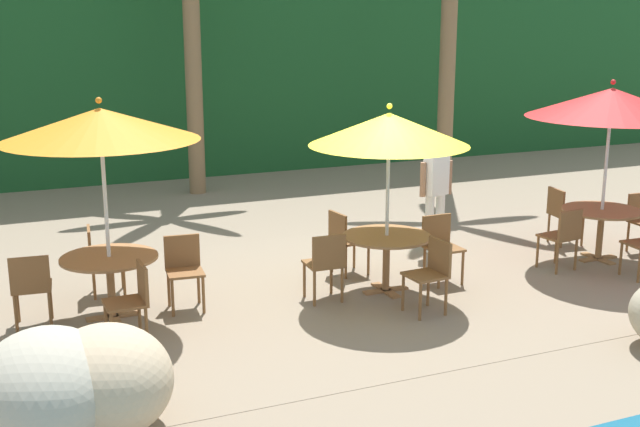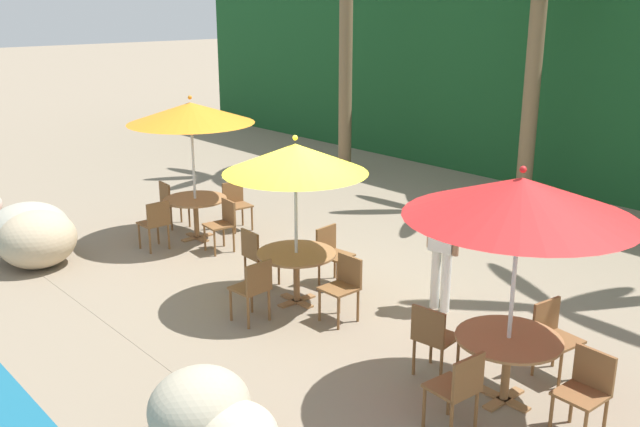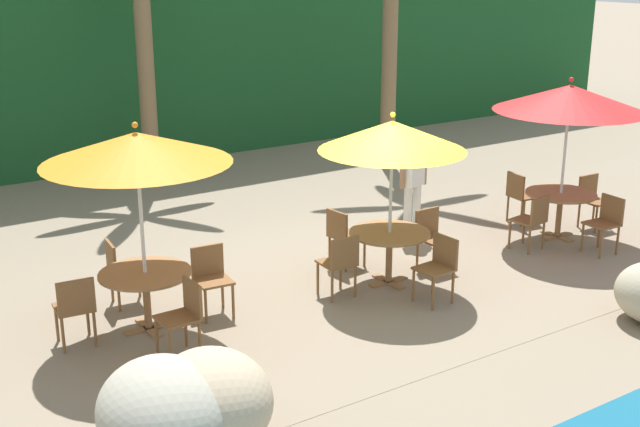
{
  "view_description": "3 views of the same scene",
  "coord_description": "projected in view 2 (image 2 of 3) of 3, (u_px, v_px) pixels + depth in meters",
  "views": [
    {
      "loc": [
        -4.42,
        -8.77,
        3.4
      ],
      "look_at": [
        -0.72,
        -0.06,
        1.05
      ],
      "focal_mm": 44.93,
      "sensor_mm": 36.0,
      "label": 1
    },
    {
      "loc": [
        7.22,
        -6.08,
        4.08
      ],
      "look_at": [
        0.42,
        -0.12,
        1.35
      ],
      "focal_mm": 39.8,
      "sensor_mm": 36.0,
      "label": 2
    },
    {
      "loc": [
        -6.49,
        -8.53,
        4.33
      ],
      "look_at": [
        -0.53,
        0.5,
        0.91
      ],
      "focal_mm": 46.25,
      "sensor_mm": 36.0,
      "label": 3
    }
  ],
  "objects": [
    {
      "name": "chair_yellow_right",
      "position": [
        254.0,
        286.0,
        9.19
      ],
      "size": [
        0.46,
        0.45,
        0.87
      ],
      "color": "brown",
      "rests_on": "ground"
    },
    {
      "name": "dining_table_yellow",
      "position": [
        296.0,
        261.0,
        9.8
      ],
      "size": [
        1.1,
        1.1,
        0.74
      ],
      "color": "olive",
      "rests_on": "ground"
    },
    {
      "name": "dining_table_orange",
      "position": [
        196.0,
        205.0,
        12.46
      ],
      "size": [
        1.1,
        1.1,
        0.74
      ],
      "color": "olive",
      "rests_on": "ground"
    },
    {
      "name": "chair_red_inland",
      "position": [
        553.0,
        333.0,
        7.91
      ],
      "size": [
        0.47,
        0.47,
        0.87
      ],
      "color": "brown",
      "rests_on": "ground"
    },
    {
      "name": "rock_seawall",
      "position": [
        225.0,
        413.0,
        6.58
      ],
      "size": [
        16.31,
        2.63,
        0.95
      ],
      "color": "#CBB98B",
      "rests_on": "ground"
    },
    {
      "name": "foliage_backdrop",
      "position": [
        630.0,
        53.0,
        15.02
      ],
      "size": [
        28.0,
        2.4,
        6.0
      ],
      "color": "#194C23",
      "rests_on": "ground"
    },
    {
      "name": "chair_red_right",
      "position": [
        459.0,
        387.0,
        6.81
      ],
      "size": [
        0.45,
        0.45,
        0.87
      ],
      "color": "brown",
      "rests_on": "ground"
    },
    {
      "name": "chair_yellow_inland",
      "position": [
        332.0,
        251.0,
        10.49
      ],
      "size": [
        0.48,
        0.47,
        0.87
      ],
      "color": "brown",
      "rests_on": "ground"
    },
    {
      "name": "terrace_deck",
      "position": [
        307.0,
        295.0,
        10.21
      ],
      "size": [
        18.0,
        5.2,
        0.01
      ],
      "color": "gray",
      "rests_on": "ground"
    },
    {
      "name": "dining_table_red",
      "position": [
        508.0,
        348.0,
        7.34
      ],
      "size": [
        1.1,
        1.1,
        0.74
      ],
      "color": "olive",
      "rests_on": "ground"
    },
    {
      "name": "chair_red_seaward",
      "position": [
        586.0,
        387.0,
        6.8
      ],
      "size": [
        0.43,
        0.44,
        0.87
      ],
      "color": "brown",
      "rests_on": "ground"
    },
    {
      "name": "waiter_in_white",
      "position": [
        443.0,
        242.0,
        9.45
      ],
      "size": [
        0.52,
        0.28,
        1.7
      ],
      "color": "white",
      "rests_on": "ground"
    },
    {
      "name": "chair_red_left",
      "position": [
        433.0,
        336.0,
        7.84
      ],
      "size": [
        0.47,
        0.48,
        0.87
      ],
      "color": "brown",
      "rests_on": "ground"
    },
    {
      "name": "palm_tree_second",
      "position": [
        536.0,
        34.0,
        13.7
      ],
      "size": [
        3.34,
        2.94,
        5.04
      ],
      "color": "brown",
      "rests_on": "ground"
    },
    {
      "name": "umbrella_red",
      "position": [
        521.0,
        198.0,
        6.88
      ],
      "size": [
        2.3,
        2.3,
        2.55
      ],
      "color": "silver",
      "rests_on": "ground"
    },
    {
      "name": "ground_plane",
      "position": [
        307.0,
        295.0,
        10.21
      ],
      "size": [
        120.0,
        120.0,
        0.0
      ],
      "primitive_type": "plane",
      "color": "gray"
    },
    {
      "name": "chair_yellow_seaward",
      "position": [
        344.0,
        283.0,
        9.29
      ],
      "size": [
        0.43,
        0.44,
        0.87
      ],
      "color": "brown",
      "rests_on": "ground"
    },
    {
      "name": "chair_orange_inland",
      "position": [
        236.0,
        202.0,
        13.03
      ],
      "size": [
        0.47,
        0.46,
        0.87
      ],
      "color": "brown",
      "rests_on": "ground"
    },
    {
      "name": "umbrella_orange",
      "position": [
        191.0,
        113.0,
        11.99
      ],
      "size": [
        2.17,
        2.17,
        2.54
      ],
      "color": "silver",
      "rests_on": "ground"
    },
    {
      "name": "chair_orange_left",
      "position": [
        171.0,
        201.0,
        13.1
      ],
      "size": [
        0.46,
        0.47,
        0.87
      ],
      "color": "brown",
      "rests_on": "ground"
    },
    {
      "name": "chair_orange_right",
      "position": [
        156.0,
        222.0,
        11.88
      ],
      "size": [
        0.44,
        0.43,
        0.87
      ],
      "color": "brown",
      "rests_on": "ground"
    },
    {
      "name": "chair_orange_seaward",
      "position": [
        223.0,
        222.0,
        11.88
      ],
      "size": [
        0.46,
        0.47,
        0.87
      ],
      "color": "brown",
      "rests_on": "ground"
    },
    {
      "name": "umbrella_yellow",
      "position": [
        295.0,
        159.0,
        9.38
      ],
      "size": [
        1.96,
        1.96,
        2.38
      ],
      "color": "silver",
      "rests_on": "ground"
    },
    {
      "name": "chair_yellow_left",
      "position": [
        257.0,
        253.0,
        10.41
      ],
      "size": [
        0.44,
        0.44,
        0.87
      ],
      "color": "brown",
      "rests_on": "ground"
    }
  ]
}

